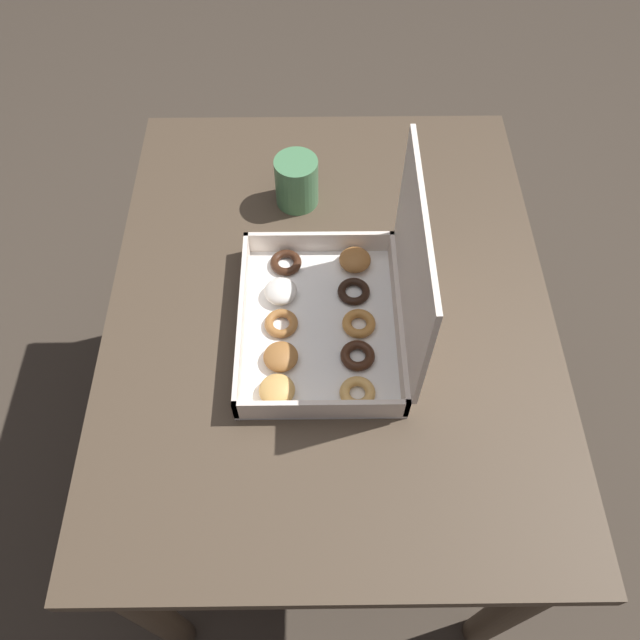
# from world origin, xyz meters

# --- Properties ---
(ground_plane) EXTENTS (8.00, 8.00, 0.00)m
(ground_plane) POSITION_xyz_m (0.00, 0.00, 0.00)
(ground_plane) COLOR #42382D
(dining_table) EXTENTS (0.97, 0.77, 0.71)m
(dining_table) POSITION_xyz_m (0.00, 0.00, 0.60)
(dining_table) COLOR #4C3D2D
(dining_table) RESTS_ON ground_plane
(donut_box) EXTENTS (0.34, 0.27, 0.29)m
(donut_box) POSITION_xyz_m (0.05, 0.02, 0.77)
(donut_box) COLOR white
(donut_box) RESTS_ON dining_table
(coffee_mug) EXTENTS (0.08, 0.08, 0.10)m
(coffee_mug) POSITION_xyz_m (-0.24, -0.06, 0.76)
(coffee_mug) COLOR #4C8456
(coffee_mug) RESTS_ON dining_table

